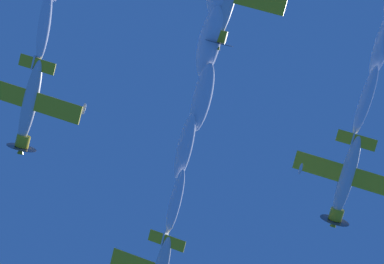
{
  "coord_description": "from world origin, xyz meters",
  "views": [
    {
      "loc": [
        10.22,
        33.21,
        1.72
      ],
      "look_at": [
        5.51,
        16.54,
        60.67
      ],
      "focal_mm": 68.5,
      "sensor_mm": 36.0,
      "label": 1
    }
  ],
  "objects": [
    {
      "name": "airplane_left_wingman",
      "position": [
        19.02,
        15.35,
        59.78
      ],
      "size": [
        8.84,
        8.16,
        3.75
      ],
      "color": "silver"
    },
    {
      "name": "airplane_right_wingman",
      "position": [
        -7.61,
        16.67,
        58.34
      ],
      "size": [
        8.91,
        8.2,
        3.23
      ],
      "color": "silver"
    }
  ]
}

